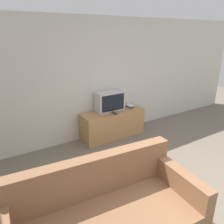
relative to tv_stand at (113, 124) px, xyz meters
The scene contains 8 objects.
ground_plane 2.76m from the tv_stand, 94.67° to the right, with size 14.00×14.00×0.00m, color #756B5B.
wall_back 1.06m from the tv_stand, 126.77° to the left, with size 9.00×0.06×2.60m.
tv_stand is the anchor object (origin of this frame).
television 0.53m from the tv_stand, 104.75° to the left, with size 0.63×0.32×0.44m.
couch 2.78m from the tv_stand, 123.77° to the right, with size 2.12×1.12×0.95m.
book_stack 0.59m from the tv_stand, ahead, with size 0.16×0.23×0.06m.
remote_on_stand 0.36m from the tv_stand, 63.29° to the right, with size 0.07×0.17×0.02m.
remote_secondary 0.36m from the tv_stand, 109.07° to the right, with size 0.05×0.17×0.02m.
Camera 1 is at (-2.22, -1.15, 2.25)m, focal length 35.00 mm.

